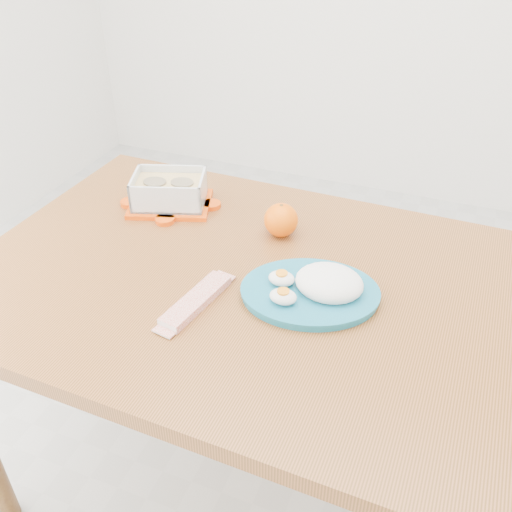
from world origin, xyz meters
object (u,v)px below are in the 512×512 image
(dining_table, at_px, (256,308))
(food_container, at_px, (169,191))
(rice_plate, at_px, (316,287))
(orange_fruit, at_px, (281,220))

(dining_table, bearing_deg, food_container, 148.32)
(food_container, height_order, rice_plate, food_container)
(orange_fruit, height_order, rice_plate, orange_fruit)
(rice_plate, bearing_deg, dining_table, 157.18)
(food_container, xyz_separation_m, orange_fruit, (0.33, -0.03, -0.00))
(food_container, distance_m, rice_plate, 0.53)
(dining_table, xyz_separation_m, rice_plate, (0.14, -0.01, 0.11))
(food_container, relative_size, rice_plate, 0.69)
(dining_table, height_order, orange_fruit, orange_fruit)
(food_container, height_order, orange_fruit, food_container)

